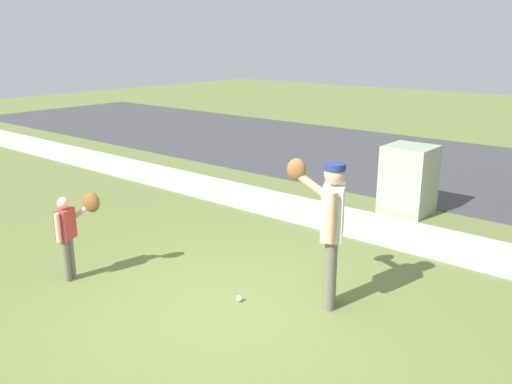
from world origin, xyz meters
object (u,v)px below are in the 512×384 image
object	(u,v)px
person_adult	(329,219)
person_child	(72,225)
utility_cabinet	(409,179)
baseball	(239,299)

from	to	relation	value
person_adult	person_child	xyz separation A→B (m)	(-2.85, -1.45, -0.33)
utility_cabinet	person_child	bearing A→B (deg)	-111.36
person_adult	person_child	distance (m)	3.21
person_adult	person_child	bearing A→B (deg)	-0.32
person_child	baseball	world-z (taller)	person_child
baseball	utility_cabinet	xyz separation A→B (m)	(0.04, 4.43, 0.56)
person_child	utility_cabinet	size ratio (longest dim) A/B	0.95
person_child	utility_cabinet	bearing A→B (deg)	41.38
person_child	utility_cabinet	xyz separation A→B (m)	(2.07, 5.29, -0.13)
person_adult	baseball	world-z (taller)	person_adult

